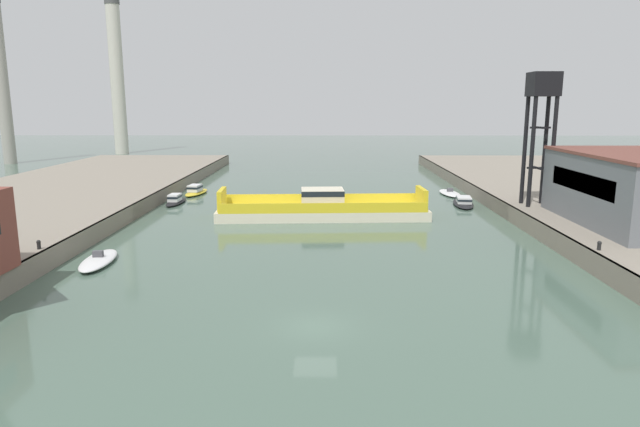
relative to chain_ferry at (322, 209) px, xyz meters
name	(u,v)px	position (x,y,z in m)	size (l,w,h in m)	color
ground_plane	(315,327)	(-0.18, -31.51, -1.01)	(400.00, 400.00, 0.00)	#4C6656
chain_ferry	(322,209)	(0.00, 0.00, 0.00)	(23.90, 7.57, 3.30)	beige
moored_boat_near_left	(99,260)	(-17.90, -18.91, -0.71)	(2.81, 6.82, 1.09)	white
moored_boat_near_right	(463,202)	(17.90, 7.88, -0.58)	(3.47, 8.21, 1.16)	black
moored_boat_mid_left	(176,200)	(-19.03, 8.44, -0.52)	(2.00, 6.53, 1.32)	black
moored_boat_mid_right	(450,193)	(18.02, 16.21, -0.78)	(2.84, 7.10, 0.96)	white
moored_boat_far_left	(196,191)	(-18.16, 15.98, -0.48)	(3.00, 6.94, 1.45)	yellow
warehouse_shed	(635,189)	(28.66, -11.41, 4.04)	(10.25, 17.98, 6.58)	slate
crane_tower	(542,106)	(23.35, -1.52, 11.48)	(2.87, 2.87, 14.21)	black
bollard_left_aft	(39,244)	(-21.53, -20.91, 1.14)	(0.32, 0.32, 0.71)	black
bollard_right_aft	(599,245)	(21.17, -20.72, 1.14)	(0.32, 0.32, 0.71)	black
smokestack_distant_a	(1,75)	(-68.06, 57.25, 17.62)	(2.77, 2.77, 35.20)	#9E998E
smokestack_distant_b	(117,72)	(-52.79, 82.03, 19.52)	(3.63, 3.63, 38.97)	beige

